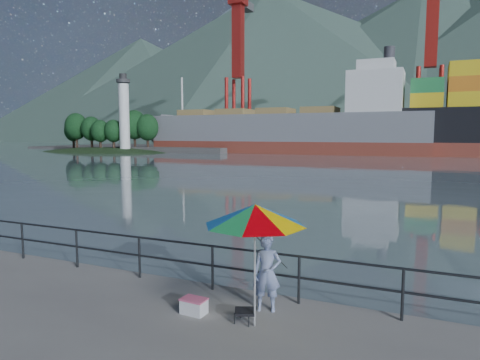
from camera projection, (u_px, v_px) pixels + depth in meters
name	position (u px, v px, depth m)	size (l,w,h in m)	color
harbor_water	(409.00, 145.00, 126.78)	(500.00, 280.00, 0.00)	slate
far_dock	(453.00, 150.00, 89.11)	(200.00, 40.00, 0.40)	#514F4C
guardrail	(175.00, 262.00, 9.98)	(22.00, 0.06, 1.03)	#2D3033
lighthouse_islet	(105.00, 149.00, 86.88)	(48.00, 26.40, 19.20)	#263F1E
fisherman	(267.00, 273.00, 8.43)	(0.56, 0.37, 1.53)	navy
beach_umbrella	(255.00, 215.00, 7.59)	(2.11, 2.11, 2.25)	white
folding_stool	(245.00, 316.00, 7.94)	(0.47, 0.47, 0.24)	black
cooler_bag	(194.00, 307.00, 8.33)	(0.47, 0.32, 0.27)	silver
fishing_rod	(271.00, 291.00, 9.55)	(0.02, 0.02, 2.18)	black
bulk_carrier	(293.00, 130.00, 80.06)	(52.29, 9.05, 14.50)	maroon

